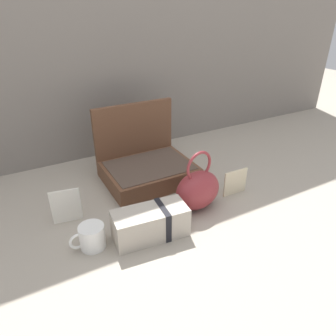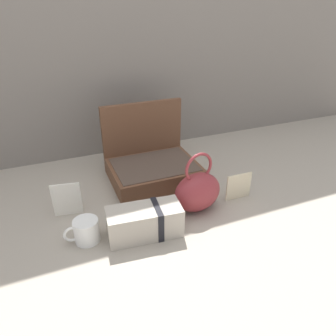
% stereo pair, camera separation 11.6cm
% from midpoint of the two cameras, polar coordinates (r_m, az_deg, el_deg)
% --- Properties ---
extents(ground_plane, '(6.00, 6.00, 0.00)m').
position_cam_midpoint_polar(ground_plane, '(1.25, -3.78, -6.56)').
color(ground_plane, '#9E9384').
extents(back_wall, '(3.20, 0.06, 1.40)m').
position_cam_midpoint_polar(back_wall, '(1.57, -14.90, 26.98)').
color(back_wall, gray).
rests_on(back_wall, ground_plane).
extents(open_suitcase, '(0.38, 0.31, 0.32)m').
position_cam_midpoint_polar(open_suitcase, '(1.40, -6.48, 0.72)').
color(open_suitcase, brown).
rests_on(open_suitcase, ground_plane).
extents(teal_pouch_handbag, '(0.21, 0.15, 0.24)m').
position_cam_midpoint_polar(teal_pouch_handbag, '(1.19, 2.71, -4.00)').
color(teal_pouch_handbag, maroon).
rests_on(teal_pouch_handbag, ground_plane).
extents(cream_toiletry_bag, '(0.26, 0.13, 0.11)m').
position_cam_midpoint_polar(cream_toiletry_bag, '(1.07, -6.20, -10.06)').
color(cream_toiletry_bag, '#B2A899').
rests_on(cream_toiletry_bag, ground_plane).
extents(coffee_mug, '(0.12, 0.08, 0.08)m').
position_cam_midpoint_polar(coffee_mug, '(1.08, -16.89, -12.05)').
color(coffee_mug, white).
rests_on(coffee_mug, ground_plane).
extents(info_card_left, '(0.11, 0.01, 0.11)m').
position_cam_midpoint_polar(info_card_left, '(1.30, 9.73, -2.65)').
color(info_card_left, beige).
rests_on(info_card_left, ground_plane).
extents(poster_card_right, '(0.10, 0.02, 0.13)m').
position_cam_midpoint_polar(poster_card_right, '(1.20, -20.82, -6.62)').
color(poster_card_right, white).
rests_on(poster_card_right, ground_plane).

